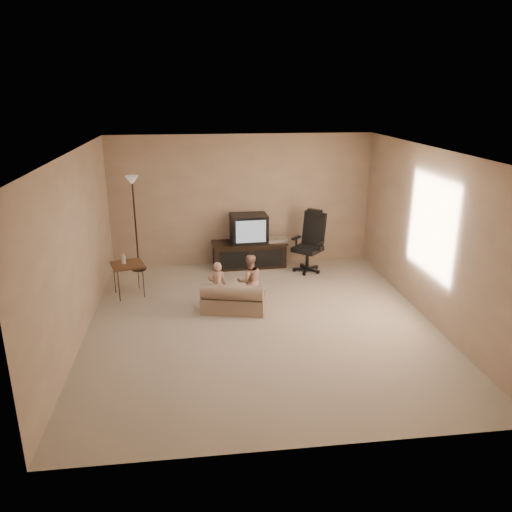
{
  "coord_description": "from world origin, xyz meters",
  "views": [
    {
      "loc": [
        -0.91,
        -6.62,
        3.27
      ],
      "look_at": [
        0.0,
        0.6,
        0.84
      ],
      "focal_mm": 35.0,
      "sensor_mm": 36.0,
      "label": 1
    }
  ],
  "objects_px": {
    "side_table": "(127,265)",
    "floor_lamp": "(134,202)",
    "tv_stand": "(249,245)",
    "toddler_left": "(217,286)",
    "child_sofa": "(233,299)",
    "office_chair": "(309,249)",
    "toddler_right": "(249,281)"
  },
  "relations": [
    {
      "from": "side_table",
      "to": "floor_lamp",
      "type": "relative_size",
      "value": 0.41
    },
    {
      "from": "tv_stand",
      "to": "toddler_left",
      "type": "bearing_deg",
      "value": -113.27
    },
    {
      "from": "tv_stand",
      "to": "side_table",
      "type": "relative_size",
      "value": 1.96
    },
    {
      "from": "floor_lamp",
      "to": "child_sofa",
      "type": "relative_size",
      "value": 1.69
    },
    {
      "from": "office_chair",
      "to": "child_sofa",
      "type": "xyz_separation_m",
      "value": [
        -1.57,
        -1.65,
        -0.23
      ]
    },
    {
      "from": "side_table",
      "to": "toddler_right",
      "type": "relative_size",
      "value": 0.88
    },
    {
      "from": "child_sofa",
      "to": "toddler_right",
      "type": "distance_m",
      "value": 0.4
    },
    {
      "from": "tv_stand",
      "to": "floor_lamp",
      "type": "relative_size",
      "value": 0.81
    },
    {
      "from": "floor_lamp",
      "to": "toddler_left",
      "type": "xyz_separation_m",
      "value": [
        1.4,
        -1.99,
        -0.92
      ]
    },
    {
      "from": "side_table",
      "to": "floor_lamp",
      "type": "distance_m",
      "value": 1.46
    },
    {
      "from": "office_chair",
      "to": "toddler_left",
      "type": "bearing_deg",
      "value": -96.62
    },
    {
      "from": "office_chair",
      "to": "toddler_left",
      "type": "distance_m",
      "value": 2.38
    },
    {
      "from": "tv_stand",
      "to": "toddler_right",
      "type": "xyz_separation_m",
      "value": [
        -0.21,
        -1.86,
        -0.0
      ]
    },
    {
      "from": "floor_lamp",
      "to": "child_sofa",
      "type": "height_order",
      "value": "floor_lamp"
    },
    {
      "from": "tv_stand",
      "to": "side_table",
      "type": "distance_m",
      "value": 2.46
    },
    {
      "from": "tv_stand",
      "to": "floor_lamp",
      "type": "height_order",
      "value": "floor_lamp"
    },
    {
      "from": "child_sofa",
      "to": "toddler_left",
      "type": "bearing_deg",
      "value": 169.72
    },
    {
      "from": "floor_lamp",
      "to": "child_sofa",
      "type": "distance_m",
      "value": 2.89
    },
    {
      "from": "side_table",
      "to": "child_sofa",
      "type": "bearing_deg",
      "value": -26.99
    },
    {
      "from": "floor_lamp",
      "to": "child_sofa",
      "type": "bearing_deg",
      "value": -51.87
    },
    {
      "from": "tv_stand",
      "to": "child_sofa",
      "type": "distance_m",
      "value": 2.1
    },
    {
      "from": "side_table",
      "to": "tv_stand",
      "type": "bearing_deg",
      "value": 28.66
    },
    {
      "from": "side_table",
      "to": "toddler_left",
      "type": "relative_size",
      "value": 0.96
    },
    {
      "from": "office_chair",
      "to": "toddler_left",
      "type": "relative_size",
      "value": 1.49
    },
    {
      "from": "floor_lamp",
      "to": "toddler_right",
      "type": "height_order",
      "value": "floor_lamp"
    },
    {
      "from": "tv_stand",
      "to": "toddler_right",
      "type": "height_order",
      "value": "tv_stand"
    },
    {
      "from": "tv_stand",
      "to": "side_table",
      "type": "xyz_separation_m",
      "value": [
        -2.16,
        -1.18,
        0.11
      ]
    },
    {
      "from": "tv_stand",
      "to": "office_chair",
      "type": "bearing_deg",
      "value": -22.2
    },
    {
      "from": "child_sofa",
      "to": "tv_stand",
      "type": "bearing_deg",
      "value": 90.9
    },
    {
      "from": "side_table",
      "to": "floor_lamp",
      "type": "xyz_separation_m",
      "value": [
        0.04,
        1.24,
        0.78
      ]
    },
    {
      "from": "toddler_left",
      "to": "toddler_right",
      "type": "distance_m",
      "value": 0.51
    },
    {
      "from": "side_table",
      "to": "child_sofa",
      "type": "height_order",
      "value": "side_table"
    }
  ]
}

